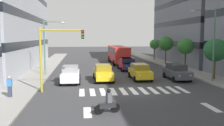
% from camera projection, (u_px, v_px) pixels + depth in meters
% --- Properties ---
extents(ground_plane, '(180.00, 180.00, 0.00)m').
position_uv_depth(ground_plane, '(133.00, 91.00, 21.12)').
color(ground_plane, '#38383A').
extents(sidewalk_right, '(3.16, 90.00, 0.15)m').
position_uv_depth(sidewalk_right, '(16.00, 93.00, 19.87)').
color(sidewalk_right, gray).
rests_on(sidewalk_right, ground_plane).
extents(building_left_block_0, '(9.44, 20.95, 21.17)m').
position_uv_depth(building_left_block_0, '(198.00, 4.00, 42.73)').
color(building_left_block_0, slate).
rests_on(building_left_block_0, ground_plane).
extents(building_right_block_0, '(9.44, 28.78, 18.62)m').
position_uv_depth(building_right_block_0, '(0.00, 5.00, 34.94)').
color(building_right_block_0, '#ADB2BC').
rests_on(building_right_block_0, ground_plane).
extents(crosswalk_markings, '(9.45, 2.80, 0.01)m').
position_uv_depth(crosswalk_markings, '(133.00, 91.00, 21.12)').
color(crosswalk_markings, silver).
rests_on(crosswalk_markings, ground_plane).
extents(lane_arrow_0, '(0.50, 2.20, 0.01)m').
position_uv_depth(lane_arrow_0, '(211.00, 107.00, 16.23)').
color(lane_arrow_0, silver).
rests_on(lane_arrow_0, ground_plane).
extents(lane_arrow_1, '(0.50, 2.20, 0.01)m').
position_uv_depth(lane_arrow_1, '(87.00, 112.00, 15.18)').
color(lane_arrow_1, silver).
rests_on(lane_arrow_1, ground_plane).
extents(car_0, '(2.02, 4.44, 1.72)m').
position_uv_depth(car_0, '(177.00, 72.00, 26.51)').
color(car_0, '#474C51').
rests_on(car_0, ground_plane).
extents(car_1, '(2.02, 4.44, 1.72)m').
position_uv_depth(car_1, '(140.00, 71.00, 26.71)').
color(car_1, gold).
rests_on(car_1, ground_plane).
extents(car_2, '(2.02, 4.44, 1.72)m').
position_uv_depth(car_2, '(103.00, 73.00, 25.90)').
color(car_2, gold).
rests_on(car_2, ground_plane).
extents(car_3, '(2.02, 4.44, 1.72)m').
position_uv_depth(car_3, '(71.00, 74.00, 24.86)').
color(car_3, silver).
rests_on(car_3, ground_plane).
extents(car_row2_0, '(2.02, 4.44, 1.72)m').
position_uv_depth(car_row2_0, '(126.00, 64.00, 34.18)').
color(car_row2_0, maroon).
rests_on(car_row2_0, ground_plane).
extents(car_row2_1, '(2.02, 4.44, 1.72)m').
position_uv_depth(car_row2_1, '(128.00, 64.00, 34.10)').
color(car_row2_1, navy).
rests_on(car_row2_1, ground_plane).
extents(bus_behind_traffic, '(2.78, 10.50, 3.00)m').
position_uv_depth(bus_behind_traffic, '(118.00, 53.00, 42.36)').
color(bus_behind_traffic, red).
rests_on(bus_behind_traffic, ground_plane).
extents(motorcycle_with_rider, '(1.67, 0.54, 1.57)m').
position_uv_depth(motorcycle_with_rider, '(108.00, 103.00, 14.91)').
color(motorcycle_with_rider, black).
rests_on(motorcycle_with_rider, ground_plane).
extents(traffic_light_gantry, '(3.78, 0.36, 5.50)m').
position_uv_depth(traffic_light_gantry, '(53.00, 50.00, 20.39)').
color(traffic_light_gantry, '#AD991E').
rests_on(traffic_light_gantry, ground_plane).
extents(street_lamp_left, '(2.70, 0.28, 7.39)m').
position_uv_depth(street_lamp_left, '(210.00, 38.00, 24.31)').
color(street_lamp_left, '#4C6B56').
rests_on(street_lamp_left, sidewalk_left).
extents(street_lamp_right, '(2.58, 0.28, 6.53)m').
position_uv_depth(street_lamp_right, '(48.00, 42.00, 28.97)').
color(street_lamp_right, '#4C6B56').
rests_on(street_lamp_right, sidewalk_right).
extents(street_tree_0, '(2.47, 2.47, 4.39)m').
position_uv_depth(street_tree_0, '(215.00, 50.00, 25.79)').
color(street_tree_0, '#513823').
rests_on(street_tree_0, sidewalk_left).
extents(street_tree_1, '(2.23, 2.23, 4.38)m').
position_uv_depth(street_tree_1, '(186.00, 46.00, 33.06)').
color(street_tree_1, '#513823').
rests_on(street_tree_1, sidewalk_left).
extents(street_tree_2, '(2.43, 2.43, 4.64)m').
position_uv_depth(street_tree_2, '(166.00, 44.00, 40.23)').
color(street_tree_2, '#513823').
rests_on(street_tree_2, sidewalk_left).
extents(street_tree_3, '(1.92, 1.92, 4.00)m').
position_uv_depth(street_tree_3, '(154.00, 44.00, 48.19)').
color(street_tree_3, '#513823').
rests_on(street_tree_3, sidewalk_left).
extents(pedestrian_waiting, '(0.36, 0.24, 1.63)m').
position_uv_depth(pedestrian_waiting, '(10.00, 86.00, 18.35)').
color(pedestrian_waiting, '#2D3347').
rests_on(pedestrian_waiting, sidewalk_right).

